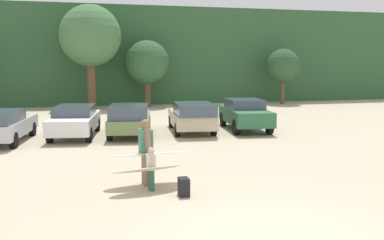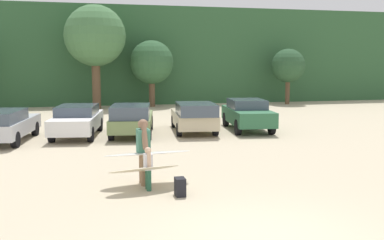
{
  "view_description": "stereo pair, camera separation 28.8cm",
  "coord_description": "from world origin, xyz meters",
  "px_view_note": "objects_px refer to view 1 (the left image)",
  "views": [
    {
      "loc": [
        -3.49,
        -7.39,
        3.24
      ],
      "look_at": [
        0.42,
        7.69,
        1.26
      ],
      "focal_mm": 42.0,
      "sensor_mm": 36.0,
      "label": 1
    },
    {
      "loc": [
        -3.21,
        -7.46,
        3.24
      ],
      "look_at": [
        0.42,
        7.69,
        1.26
      ],
      "focal_mm": 42.0,
      "sensor_mm": 36.0,
      "label": 2
    }
  ],
  "objects_px": {
    "person_adult": "(146,148)",
    "person_child": "(151,166)",
    "parked_car_forest_green": "(245,114)",
    "backpack_dropped": "(184,187)",
    "parked_car_champagne": "(192,116)",
    "parked_car_silver": "(0,125)",
    "surfboard_white": "(151,154)",
    "parked_car_white": "(75,120)",
    "surfboard_cream": "(148,169)",
    "parked_car_olive_green": "(130,119)"
  },
  "relations": [
    {
      "from": "parked_car_olive_green",
      "to": "surfboard_cream",
      "type": "distance_m",
      "value": 8.95
    },
    {
      "from": "parked_car_champagne",
      "to": "person_adult",
      "type": "height_order",
      "value": "person_adult"
    },
    {
      "from": "person_adult",
      "to": "parked_car_forest_green",
      "type": "bearing_deg",
      "value": -127.27
    },
    {
      "from": "surfboard_white",
      "to": "parked_car_silver",
      "type": "bearing_deg",
      "value": -62.5
    },
    {
      "from": "parked_car_silver",
      "to": "parked_car_olive_green",
      "type": "relative_size",
      "value": 0.96
    },
    {
      "from": "person_child",
      "to": "backpack_dropped",
      "type": "height_order",
      "value": "person_child"
    },
    {
      "from": "parked_car_forest_green",
      "to": "person_adult",
      "type": "xyz_separation_m",
      "value": [
        -6.19,
        -8.7,
        0.2
      ]
    },
    {
      "from": "parked_car_white",
      "to": "surfboard_cream",
      "type": "bearing_deg",
      "value": -160.27
    },
    {
      "from": "parked_car_champagne",
      "to": "parked_car_silver",
      "type": "bearing_deg",
      "value": 102.14
    },
    {
      "from": "parked_car_champagne",
      "to": "person_child",
      "type": "relative_size",
      "value": 4.14
    },
    {
      "from": "parked_car_silver",
      "to": "surfboard_white",
      "type": "distance_m",
      "value": 9.16
    },
    {
      "from": "parked_car_olive_green",
      "to": "surfboard_cream",
      "type": "xyz_separation_m",
      "value": [
        -0.6,
        -8.93,
        -0.2
      ]
    },
    {
      "from": "parked_car_olive_green",
      "to": "backpack_dropped",
      "type": "xyz_separation_m",
      "value": [
        0.19,
        -9.58,
        -0.54
      ]
    },
    {
      "from": "backpack_dropped",
      "to": "surfboard_white",
      "type": "bearing_deg",
      "value": 115.28
    },
    {
      "from": "parked_car_white",
      "to": "surfboard_cream",
      "type": "distance_m",
      "value": 9.48
    },
    {
      "from": "person_child",
      "to": "backpack_dropped",
      "type": "bearing_deg",
      "value": 132.42
    },
    {
      "from": "parked_car_olive_green",
      "to": "surfboard_white",
      "type": "distance_m",
      "value": 8.3
    },
    {
      "from": "parked_car_champagne",
      "to": "surfboard_cream",
      "type": "bearing_deg",
      "value": 165.34
    },
    {
      "from": "person_adult",
      "to": "person_child",
      "type": "distance_m",
      "value": 0.69
    },
    {
      "from": "person_adult",
      "to": "person_child",
      "type": "relative_size",
      "value": 1.58
    },
    {
      "from": "parked_car_white",
      "to": "parked_car_champagne",
      "type": "height_order",
      "value": "parked_car_champagne"
    },
    {
      "from": "person_adult",
      "to": "surfboard_white",
      "type": "xyz_separation_m",
      "value": [
        0.12,
        0.0,
        -0.16
      ]
    },
    {
      "from": "person_child",
      "to": "parked_car_silver",
      "type": "bearing_deg",
      "value": -61.74
    },
    {
      "from": "person_adult",
      "to": "surfboard_cream",
      "type": "distance_m",
      "value": 0.77
    },
    {
      "from": "surfboard_white",
      "to": "person_child",
      "type": "bearing_deg",
      "value": 77.2
    },
    {
      "from": "person_child",
      "to": "backpack_dropped",
      "type": "xyz_separation_m",
      "value": [
        0.69,
        -0.71,
        -0.41
      ]
    },
    {
      "from": "person_child",
      "to": "surfboard_cream",
      "type": "xyz_separation_m",
      "value": [
        -0.1,
        -0.06,
        -0.07
      ]
    },
    {
      "from": "parked_car_white",
      "to": "backpack_dropped",
      "type": "distance_m",
      "value": 10.3
    },
    {
      "from": "parked_car_champagne",
      "to": "person_adult",
      "type": "relative_size",
      "value": 2.62
    },
    {
      "from": "surfboard_white",
      "to": "backpack_dropped",
      "type": "height_order",
      "value": "surfboard_white"
    },
    {
      "from": "parked_car_white",
      "to": "surfboard_cream",
      "type": "relative_size",
      "value": 2.45
    },
    {
      "from": "parked_car_champagne",
      "to": "parked_car_forest_green",
      "type": "height_order",
      "value": "parked_car_forest_green"
    },
    {
      "from": "parked_car_olive_green",
      "to": "parked_car_silver",
      "type": "bearing_deg",
      "value": 105.59
    },
    {
      "from": "parked_car_white",
      "to": "person_adult",
      "type": "distance_m",
      "value": 8.87
    },
    {
      "from": "parked_car_champagne",
      "to": "parked_car_forest_green",
      "type": "relative_size",
      "value": 1.02
    },
    {
      "from": "parked_car_white",
      "to": "person_child",
      "type": "xyz_separation_m",
      "value": [
        1.88,
        -9.26,
        -0.11
      ]
    },
    {
      "from": "person_adult",
      "to": "surfboard_cream",
      "type": "xyz_separation_m",
      "value": [
        -0.06,
        -0.64,
        -0.43
      ]
    },
    {
      "from": "parked_car_forest_green",
      "to": "surfboard_white",
      "type": "bearing_deg",
      "value": 151.85
    },
    {
      "from": "parked_car_olive_green",
      "to": "person_adult",
      "type": "relative_size",
      "value": 2.78
    },
    {
      "from": "parked_car_champagne",
      "to": "parked_car_forest_green",
      "type": "distance_m",
      "value": 2.7
    },
    {
      "from": "parked_car_white",
      "to": "parked_car_forest_green",
      "type": "relative_size",
      "value": 1.06
    },
    {
      "from": "parked_car_champagne",
      "to": "surfboard_cream",
      "type": "distance_m",
      "value": 9.86
    },
    {
      "from": "surfboard_white",
      "to": "surfboard_cream",
      "type": "xyz_separation_m",
      "value": [
        -0.18,
        -0.64,
        -0.27
      ]
    },
    {
      "from": "parked_car_olive_green",
      "to": "parked_car_forest_green",
      "type": "relative_size",
      "value": 1.08
    },
    {
      "from": "parked_car_forest_green",
      "to": "backpack_dropped",
      "type": "distance_m",
      "value": 11.39
    },
    {
      "from": "parked_car_silver",
      "to": "parked_car_forest_green",
      "type": "height_order",
      "value": "parked_car_forest_green"
    },
    {
      "from": "parked_car_olive_green",
      "to": "backpack_dropped",
      "type": "bearing_deg",
      "value": -169.25
    },
    {
      "from": "person_adult",
      "to": "surfboard_white",
      "type": "bearing_deg",
      "value": 178.67
    },
    {
      "from": "parked_car_white",
      "to": "person_child",
      "type": "distance_m",
      "value": 9.45
    },
    {
      "from": "parked_car_white",
      "to": "surfboard_white",
      "type": "xyz_separation_m",
      "value": [
        1.96,
        -8.68,
        0.09
      ]
    }
  ]
}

